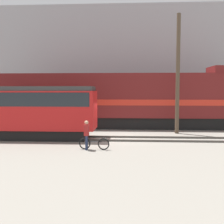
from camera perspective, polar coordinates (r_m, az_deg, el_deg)
name	(u,v)px	position (r m, az deg, el deg)	size (l,w,h in m)	color
ground_plane	(116,137)	(19.95, 0.75, -5.19)	(120.00, 120.00, 0.00)	gray
track_near	(115,139)	(19.10, 0.63, -5.42)	(60.00, 1.50, 0.14)	#47423D
track_far	(118,127)	(25.11, 1.31, -3.03)	(60.00, 1.51, 0.14)	#47423D
building_backdrop	(121,65)	(33.77, 1.89, 9.47)	(38.96, 6.00, 12.59)	#99999E
freight_locomotive	(122,100)	(24.90, 2.09, 2.51)	(21.50, 3.04, 5.37)	black
streetcar	(17,109)	(20.33, -18.68, 0.59)	(10.77, 2.54, 3.60)	black
bicycle	(94,144)	(15.94, -3.65, -6.44)	(1.75, 0.44, 0.72)	black
person	(87,132)	(15.77, -5.20, -4.10)	(0.25, 0.38, 1.66)	#232D4C
utility_pole_left	(178,74)	(22.18, 13.22, 7.48)	(0.30, 0.30, 9.12)	#4C3D2D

